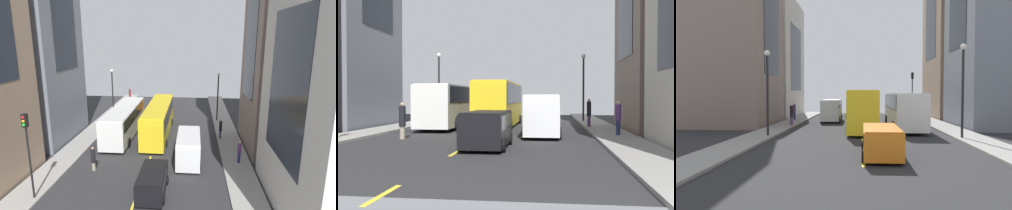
# 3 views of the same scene
# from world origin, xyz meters

# --- Properties ---
(ground_plane) EXTENTS (42.39, 42.39, 0.00)m
(ground_plane) POSITION_xyz_m (0.00, 0.00, 0.00)
(ground_plane) COLOR #28282B
(sidewalk_west) EXTENTS (2.52, 44.00, 0.15)m
(sidewalk_west) POSITION_xyz_m (-7.93, 0.00, 0.07)
(sidewalk_west) COLOR gray
(sidewalk_west) RESTS_ON ground
(sidewalk_east) EXTENTS (2.52, 44.00, 0.15)m
(sidewalk_east) POSITION_xyz_m (7.93, 0.00, 0.07)
(sidewalk_east) COLOR gray
(sidewalk_east) RESTS_ON ground
(lane_stripe_0) EXTENTS (0.16, 2.00, 0.01)m
(lane_stripe_0) POSITION_xyz_m (0.00, -21.00, 0.01)
(lane_stripe_0) COLOR yellow
(lane_stripe_0) RESTS_ON ground
(lane_stripe_1) EXTENTS (0.16, 2.00, 0.01)m
(lane_stripe_1) POSITION_xyz_m (0.00, -14.00, 0.01)
(lane_stripe_1) COLOR yellow
(lane_stripe_1) RESTS_ON ground
(lane_stripe_2) EXTENTS (0.16, 2.00, 0.01)m
(lane_stripe_2) POSITION_xyz_m (0.00, -7.00, 0.01)
(lane_stripe_2) COLOR yellow
(lane_stripe_2) RESTS_ON ground
(lane_stripe_3) EXTENTS (0.16, 2.00, 0.01)m
(lane_stripe_3) POSITION_xyz_m (0.00, 0.00, 0.01)
(lane_stripe_3) COLOR yellow
(lane_stripe_3) RESTS_ON ground
(lane_stripe_4) EXTENTS (0.16, 2.00, 0.01)m
(lane_stripe_4) POSITION_xyz_m (0.00, 7.00, 0.01)
(lane_stripe_4) COLOR yellow
(lane_stripe_4) RESTS_ON ground
(lane_stripe_5) EXTENTS (0.16, 2.00, 0.01)m
(lane_stripe_5) POSITION_xyz_m (0.00, 14.00, 0.01)
(lane_stripe_5) COLOR yellow
(lane_stripe_5) RESTS_ON ground
(lane_stripe_6) EXTENTS (0.16, 2.00, 0.01)m
(lane_stripe_6) POSITION_xyz_m (0.00, 21.00, 0.01)
(lane_stripe_6) COLOR yellow
(lane_stripe_6) RESTS_ON ground
(city_bus_white) EXTENTS (2.81, 11.51, 3.35)m
(city_bus_white) POSITION_xyz_m (-3.90, -0.30, 2.01)
(city_bus_white) COLOR silver
(city_bus_white) RESTS_ON ground
(streetcar_yellow) EXTENTS (2.70, 12.38, 3.59)m
(streetcar_yellow) POSITION_xyz_m (-0.02, 0.47, 2.12)
(streetcar_yellow) COLOR yellow
(streetcar_yellow) RESTS_ON ground
(delivery_van_white) EXTENTS (2.25, 5.48, 2.58)m
(delivery_van_white) POSITION_xyz_m (3.59, -6.66, 1.51)
(delivery_van_white) COLOR white
(delivery_van_white) RESTS_ON ground
(car_black_0) EXTENTS (2.07, 4.33, 1.74)m
(car_black_0) POSITION_xyz_m (1.11, -12.32, 1.02)
(car_black_0) COLOR black
(car_black_0) RESTS_ON ground
(car_orange_1) EXTENTS (2.06, 4.46, 1.58)m
(car_orange_1) POSITION_xyz_m (-0.94, 12.70, 0.93)
(car_orange_1) COLOR orange
(car_orange_1) RESTS_ON ground
(pedestrian_walking_far) EXTENTS (0.33, 0.33, 2.18)m
(pedestrian_walking_far) POSITION_xyz_m (7.02, -0.65, 1.31)
(pedestrian_walking_far) COLOR #593372
(pedestrian_walking_far) RESTS_ON ground
(pedestrian_crossing_mid) EXTENTS (0.34, 0.34, 2.33)m
(pedestrian_crossing_mid) POSITION_xyz_m (-7.08, 16.42, 1.39)
(pedestrian_crossing_mid) COLOR gray
(pedestrian_crossing_mid) RESTS_ON ground
(pedestrian_waiting_curb) EXTENTS (0.34, 0.34, 2.06)m
(pedestrian_waiting_curb) POSITION_xyz_m (8.12, -6.84, 1.25)
(pedestrian_waiting_curb) COLOR navy
(pedestrian_waiting_curb) RESTS_ON ground
(pedestrian_crossing_near) EXTENTS (0.39, 0.39, 2.12)m
(pedestrian_crossing_near) POSITION_xyz_m (-4.43, -9.21, 1.11)
(pedestrian_crossing_near) COLOR gray
(pedestrian_crossing_near) RESTS_ON ground
(streetlamp_near) EXTENTS (0.44, 0.44, 6.73)m
(streetlamp_near) POSITION_xyz_m (-7.17, 6.54, 4.30)
(streetlamp_near) COLOR black
(streetlamp_near) RESTS_ON ground
(streetlamp_far) EXTENTS (0.44, 0.44, 6.42)m
(streetlamp_far) POSITION_xyz_m (7.17, 6.32, 4.13)
(streetlamp_far) COLOR black
(streetlamp_far) RESTS_ON ground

